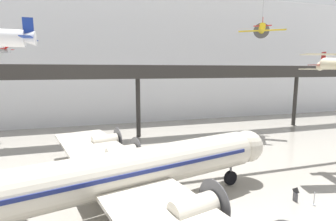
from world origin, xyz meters
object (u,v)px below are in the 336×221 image
airliner_silver_main (116,174)px  stanchion_barrier (314,201)px  info_sign_pedestal (295,196)px  suspended_plane_yellow_lowwing (262,29)px

airliner_silver_main → stanchion_barrier: 15.56m
airliner_silver_main → stanchion_barrier: airliner_silver_main is taller
stanchion_barrier → info_sign_pedestal: (-0.96, 0.92, 0.13)m
airliner_silver_main → stanchion_barrier: size_ratio=30.79×
suspended_plane_yellow_lowwing → stanchion_barrier: suspended_plane_yellow_lowwing is taller
info_sign_pedestal → suspended_plane_yellow_lowwing: bearing=64.5°
airliner_silver_main → suspended_plane_yellow_lowwing: 33.83m
suspended_plane_yellow_lowwing → info_sign_pedestal: size_ratio=5.22×
airliner_silver_main → suspended_plane_yellow_lowwing: (24.84, 18.52, 13.58)m
airliner_silver_main → info_sign_pedestal: 14.47m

